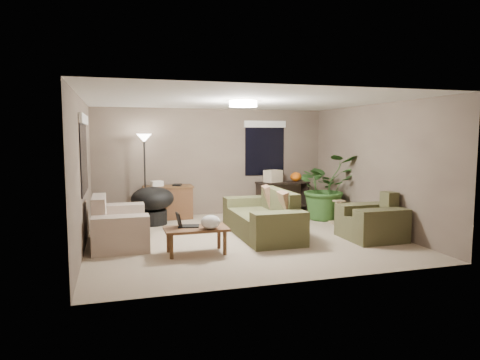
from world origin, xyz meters
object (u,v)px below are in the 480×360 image
object	(u,v)px
armchair	(372,223)
houseplant	(325,194)
papasan_chair	(153,203)
coffee_table	(196,231)
cat_scratching_post	(338,213)
desk	(168,202)
main_sofa	(264,219)
console_table	(282,194)
floor_lamp	(144,148)
loveseat	(118,227)

from	to	relation	value
armchair	houseplant	bearing A→B (deg)	88.36
armchair	papasan_chair	xyz separation A→B (m)	(-3.72, 2.44, 0.17)
coffee_table	cat_scratching_post	size ratio (longest dim) A/B	2.00
desk	cat_scratching_post	world-z (taller)	desk
houseplant	cat_scratching_post	size ratio (longest dim) A/B	2.94
main_sofa	console_table	world-z (taller)	main_sofa
desk	floor_lamp	distance (m)	1.33
loveseat	armchair	size ratio (longest dim) A/B	1.60
coffee_table	houseplant	world-z (taller)	houseplant
papasan_chair	floor_lamp	size ratio (longest dim) A/B	0.56
loveseat	floor_lamp	size ratio (longest dim) A/B	0.84
armchair	floor_lamp	size ratio (longest dim) A/B	0.52
desk	console_table	xyz separation A→B (m)	(2.79, 0.08, 0.06)
floor_lamp	console_table	bearing A→B (deg)	3.66
console_table	papasan_chair	world-z (taller)	papasan_chair
desk	papasan_chair	bearing A→B (deg)	-127.96
desk	houseplant	bearing A→B (deg)	-16.79
main_sofa	houseplant	size ratio (longest dim) A/B	1.50
main_sofa	papasan_chair	bearing A→B (deg)	140.77
papasan_chair	desk	bearing A→B (deg)	52.04
desk	papasan_chair	xyz separation A→B (m)	(-0.39, -0.50, 0.09)
loveseat	cat_scratching_post	size ratio (longest dim) A/B	3.20
loveseat	papasan_chair	world-z (taller)	loveseat
armchair	coffee_table	distance (m)	3.25
main_sofa	houseplant	xyz separation A→B (m)	(1.84, 1.05, 0.28)
loveseat	cat_scratching_post	bearing A→B (deg)	6.11
main_sofa	loveseat	size ratio (longest dim) A/B	1.37
main_sofa	armchair	bearing A→B (deg)	-25.73
console_table	houseplant	distance (m)	1.26
desk	cat_scratching_post	xyz separation A→B (m)	(3.44, -1.51, -0.16)
armchair	houseplant	xyz separation A→B (m)	(0.05, 1.91, 0.28)
papasan_chair	floor_lamp	bearing A→B (deg)	108.46
houseplant	cat_scratching_post	bearing A→B (deg)	-83.74
armchair	coffee_table	size ratio (longest dim) A/B	1.00
loveseat	armchair	distance (m)	4.53
coffee_table	papasan_chair	distance (m)	2.53
main_sofa	console_table	distance (m)	2.50
cat_scratching_post	papasan_chair	bearing A→B (deg)	165.14
coffee_table	loveseat	bearing A→B (deg)	140.31
desk	cat_scratching_post	distance (m)	3.76
floor_lamp	houseplant	size ratio (longest dim) A/B	1.30
armchair	papasan_chair	world-z (taller)	armchair
armchair	houseplant	size ratio (longest dim) A/B	0.68
loveseat	coffee_table	size ratio (longest dim) A/B	1.60
houseplant	armchair	bearing A→B (deg)	-91.64
coffee_table	console_table	xyz separation A→B (m)	(2.71, 3.07, 0.08)
console_table	papasan_chair	bearing A→B (deg)	-169.71
houseplant	loveseat	bearing A→B (deg)	-167.72
loveseat	coffee_table	distance (m)	1.55
console_table	houseplant	world-z (taller)	houseplant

